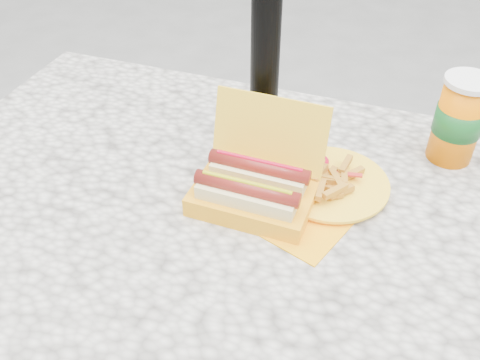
% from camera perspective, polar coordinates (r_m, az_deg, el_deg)
% --- Properties ---
extents(picnic_table, '(1.20, 0.80, 0.75)m').
position_cam_1_polar(picnic_table, '(0.99, -0.65, -7.25)').
color(picnic_table, beige).
rests_on(picnic_table, ground).
extents(hotdog_box, '(0.20, 0.17, 0.16)m').
position_cam_1_polar(hotdog_box, '(0.89, 1.52, -0.77)').
color(hotdog_box, yellow).
rests_on(hotdog_box, picnic_table).
extents(fries_plate, '(0.24, 0.29, 0.04)m').
position_cam_1_polar(fries_plate, '(0.95, 9.31, -0.48)').
color(fries_plate, '#FFA70E').
rests_on(fries_plate, picnic_table).
extents(soda_cup, '(0.09, 0.09, 0.17)m').
position_cam_1_polar(soda_cup, '(1.04, 22.31, 5.99)').
color(soda_cup, '#FF7800').
rests_on(soda_cup, picnic_table).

